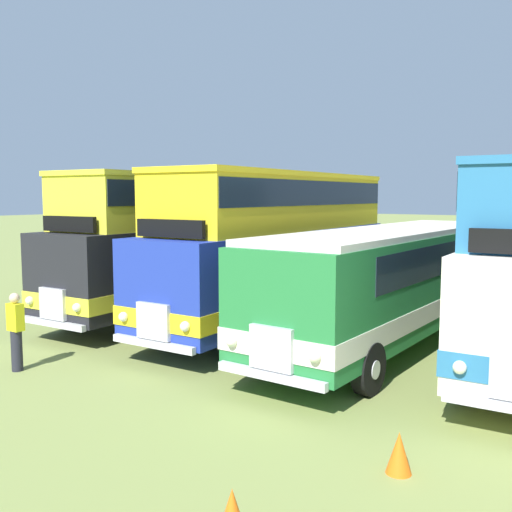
{
  "coord_description": "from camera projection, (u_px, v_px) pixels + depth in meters",
  "views": [
    {
      "loc": [
        1.73,
        -14.32,
        3.84
      ],
      "look_at": [
        -7.78,
        -0.36,
        2.06
      ],
      "focal_mm": 40.59,
      "sensor_mm": 36.0,
      "label": 1
    }
  ],
  "objects": [
    {
      "name": "bus_first_in_row",
      "position": [
        187.0,
        237.0,
        19.09
      ],
      "size": [
        2.98,
        10.82,
        4.49
      ],
      "color": "black",
      "rests_on": "ground"
    },
    {
      "name": "bus_second_in_row",
      "position": [
        278.0,
        242.0,
        16.96
      ],
      "size": [
        2.84,
        10.62,
        4.49
      ],
      "color": "#1E339E",
      "rests_on": "ground"
    },
    {
      "name": "bus_third_in_row",
      "position": [
        395.0,
        276.0,
        14.92
      ],
      "size": [
        2.81,
        11.43,
        2.99
      ],
      "color": "#237538",
      "rests_on": "ground"
    },
    {
      "name": "cone_mid_row",
      "position": [
        399.0,
        453.0,
        7.99
      ],
      "size": [
        0.36,
        0.36,
        0.59
      ],
      "primitive_type": "cone",
      "color": "orange",
      "rests_on": "ground"
    },
    {
      "name": "marshal_person",
      "position": [
        16.0,
        331.0,
        12.61
      ],
      "size": [
        0.36,
        0.24,
        1.73
      ],
      "color": "#23232D",
      "rests_on": "ground"
    }
  ]
}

